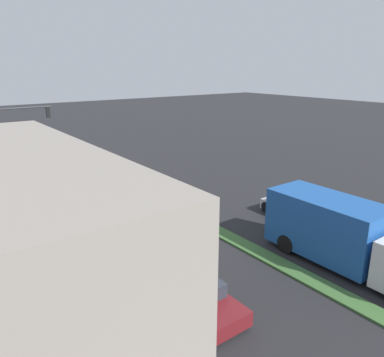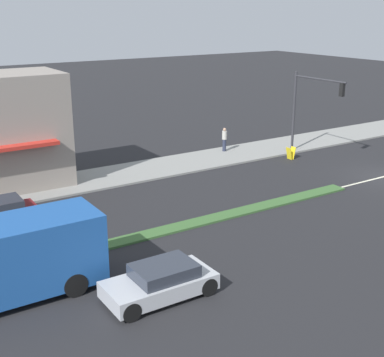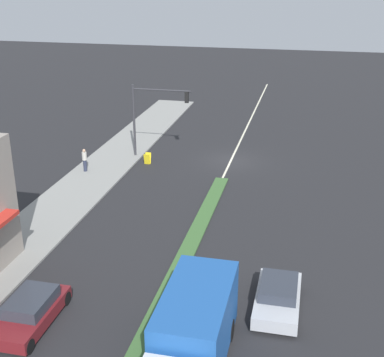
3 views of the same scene
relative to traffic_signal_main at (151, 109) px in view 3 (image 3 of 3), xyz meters
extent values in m
plane|color=#232326|center=(-6.12, 17.37, -3.90)|extent=(160.00, 160.00, 0.00)
cube|color=beige|center=(-6.12, -0.63, -3.90)|extent=(0.16, 60.00, 0.01)
cylinder|color=#333338|center=(1.43, 0.01, -0.98)|extent=(0.18, 0.18, 5.60)
cylinder|color=#333338|center=(-0.82, 0.01, 1.52)|extent=(4.50, 0.12, 0.12)
cube|color=black|center=(-2.77, 0.01, 1.07)|extent=(0.28, 0.24, 0.84)
sphere|color=red|center=(-2.77, -0.12, 1.34)|extent=(0.18, 0.18, 0.18)
sphere|color=gold|center=(-2.77, -0.12, 1.07)|extent=(0.18, 0.18, 0.18)
sphere|color=green|center=(-2.77, -0.12, 0.80)|extent=(0.18, 0.18, 0.18)
cylinder|color=#282D42|center=(3.83, 4.27, -3.35)|extent=(0.26, 0.26, 0.86)
cylinder|color=#B7B2A8|center=(3.83, 4.27, -2.62)|extent=(0.34, 0.34, 0.60)
sphere|color=tan|center=(3.83, 4.27, -2.21)|extent=(0.22, 0.22, 0.22)
cube|color=yellow|center=(-0.04, 1.32, -3.47)|extent=(0.45, 0.21, 0.84)
cube|color=yellow|center=(-0.04, 1.64, -3.47)|extent=(0.45, 0.21, 0.84)
cube|color=#1E519E|center=(-8.32, 21.82, -2.33)|extent=(2.40, 5.10, 2.60)
cylinder|color=black|center=(-9.40, 20.57, -3.45)|extent=(0.28, 0.90, 0.90)
cylinder|color=black|center=(-7.24, 20.57, -3.45)|extent=(0.28, 0.90, 0.90)
cube|color=#B7BABF|center=(-11.12, 18.07, -3.42)|extent=(1.88, 3.98, 0.58)
cube|color=#2D333D|center=(-11.12, 17.87, -2.90)|extent=(1.60, 2.19, 0.46)
cylinder|color=black|center=(-11.97, 19.62, -3.56)|extent=(0.22, 0.69, 0.69)
cylinder|color=black|center=(-10.28, 19.62, -3.56)|extent=(0.22, 0.69, 0.69)
cylinder|color=black|center=(-11.97, 16.53, -3.56)|extent=(0.22, 0.69, 0.69)
cylinder|color=black|center=(-10.28, 16.53, -3.56)|extent=(0.22, 0.69, 0.69)
cube|color=maroon|center=(-1.12, 21.45, -3.45)|extent=(1.86, 4.11, 0.55)
cube|color=#2D333D|center=(-1.12, 21.24, -2.92)|extent=(1.58, 2.26, 0.52)
cylinder|color=black|center=(-1.95, 23.10, -3.59)|extent=(0.22, 0.62, 0.62)
cylinder|color=black|center=(-1.95, 19.79, -3.59)|extent=(0.22, 0.62, 0.62)
cylinder|color=black|center=(-0.30, 19.79, -3.59)|extent=(0.22, 0.62, 0.62)
camera|label=1|loc=(5.82, 30.73, 4.55)|focal=35.00mm
camera|label=2|loc=(-26.01, 26.30, 6.02)|focal=50.00mm
camera|label=3|loc=(-11.86, 38.08, 10.04)|focal=50.00mm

